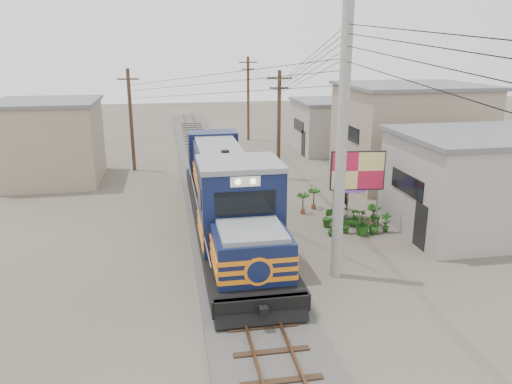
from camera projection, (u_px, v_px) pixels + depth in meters
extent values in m
plane|color=#473F35|center=(244.00, 277.00, 19.09)|extent=(120.00, 120.00, 0.00)
cube|color=#595651|center=(217.00, 198.00, 28.50)|extent=(3.60, 70.00, 0.16)
cube|color=#51331E|center=(207.00, 196.00, 28.36)|extent=(0.08, 70.00, 0.12)
cube|color=#51331E|center=(226.00, 195.00, 28.54)|extent=(0.08, 70.00, 0.12)
cube|color=black|center=(228.00, 216.00, 23.36)|extent=(3.10, 17.08, 0.59)
cube|color=black|center=(246.00, 272.00, 18.41)|extent=(2.35, 3.42, 0.69)
cube|color=black|center=(216.00, 191.00, 28.49)|extent=(2.35, 3.42, 0.69)
cube|color=#0F1738|center=(252.00, 255.00, 16.86)|extent=(2.54, 2.56, 1.60)
cube|color=#0F1738|center=(240.00, 207.00, 19.13)|extent=(3.03, 2.78, 3.31)
cube|color=slate|center=(239.00, 163.00, 18.64)|extent=(3.10, 2.91, 0.19)
cube|color=black|center=(245.00, 203.00, 17.64)|extent=(2.17, 0.06, 0.85)
cube|color=white|center=(245.00, 181.00, 17.41)|extent=(1.07, 0.06, 0.37)
cube|color=#0F1738|center=(221.00, 175.00, 25.50)|extent=(2.41, 10.46, 2.46)
cube|color=slate|center=(220.00, 150.00, 25.13)|extent=(2.17, 10.46, 0.19)
cube|color=orange|center=(228.00, 205.00, 23.19)|extent=(3.14, 17.08, 0.15)
cube|color=orange|center=(228.00, 198.00, 23.10)|extent=(3.14, 17.08, 0.15)
cube|color=orange|center=(227.00, 191.00, 23.01)|extent=(3.14, 17.08, 0.15)
cylinder|color=#9E9B93|center=(342.00, 148.00, 17.79)|extent=(0.40, 0.40, 10.00)
cylinder|color=#4C3826|center=(279.00, 126.00, 32.07)|extent=(0.24, 0.24, 7.00)
cube|color=#4C3826|center=(279.00, 78.00, 31.21)|extent=(1.60, 0.10, 0.10)
cube|color=#4C3826|center=(279.00, 88.00, 31.38)|extent=(1.20, 0.10, 0.10)
cylinder|color=#4C3826|center=(248.00, 99.00, 45.25)|extent=(0.24, 0.24, 7.50)
cube|color=#4C3826|center=(248.00, 62.00, 44.33)|extent=(1.60, 0.10, 0.10)
cube|color=#4C3826|center=(248.00, 69.00, 44.50)|extent=(1.20, 0.10, 0.10)
cylinder|color=#4C3826|center=(131.00, 121.00, 34.23)|extent=(0.24, 0.24, 7.00)
cube|color=#4C3826|center=(128.00, 76.00, 33.37)|extent=(1.60, 0.10, 0.10)
cube|color=#4C3826|center=(129.00, 85.00, 33.54)|extent=(1.20, 0.10, 0.10)
cube|color=gray|center=(477.00, 185.00, 23.23)|extent=(7.00, 6.00, 4.50)
cube|color=slate|center=(483.00, 135.00, 22.56)|extent=(7.35, 6.30, 0.20)
cube|color=black|center=(407.00, 184.00, 22.57)|extent=(0.05, 3.00, 0.90)
cube|color=gray|center=(408.00, 135.00, 31.68)|extent=(8.00, 7.00, 6.00)
cube|color=slate|center=(413.00, 85.00, 30.80)|extent=(8.40, 7.35, 0.20)
cube|color=black|center=(348.00, 132.00, 30.91)|extent=(0.05, 3.50, 0.90)
cube|color=gray|center=(334.00, 127.00, 41.14)|extent=(6.00, 6.00, 4.00)
cube|color=slate|center=(335.00, 101.00, 40.54)|extent=(6.30, 6.30, 0.20)
cube|color=black|center=(299.00, 125.00, 40.57)|extent=(0.05, 3.00, 0.90)
cube|color=gray|center=(50.00, 143.00, 31.78)|extent=(6.00, 6.00, 5.00)
cube|color=slate|center=(45.00, 102.00, 31.04)|extent=(6.30, 6.30, 0.20)
cylinder|color=#99999E|center=(334.00, 203.00, 23.23)|extent=(0.10, 0.10, 2.87)
cylinder|color=#99999E|center=(377.00, 202.00, 23.35)|extent=(0.10, 0.10, 2.87)
cube|color=black|center=(358.00, 171.00, 22.85)|extent=(2.52, 0.41, 1.84)
cube|color=#CF1B43|center=(358.00, 171.00, 22.82)|extent=(2.41, 0.36, 1.72)
cylinder|color=black|center=(347.00, 219.00, 25.18)|extent=(0.41, 0.41, 0.10)
cylinder|color=#99999E|center=(348.00, 201.00, 24.90)|extent=(0.05, 0.05, 2.03)
cone|color=#542878|center=(349.00, 183.00, 24.63)|extent=(2.66, 2.66, 0.51)
imported|color=black|center=(344.00, 196.00, 26.60)|extent=(0.68, 0.57, 1.59)
imported|color=#205017|center=(331.00, 226.00, 23.01)|extent=(0.53, 0.39, 0.95)
imported|color=#205017|center=(347.00, 226.00, 23.35)|extent=(0.48, 0.51, 0.74)
imported|color=#205017|center=(362.00, 224.00, 23.14)|extent=(1.28, 1.23, 1.09)
imported|color=#205017|center=(374.00, 224.00, 23.32)|extent=(0.73, 0.73, 0.93)
imported|color=#205017|center=(386.00, 222.00, 23.52)|extent=(0.62, 0.60, 0.98)
imported|color=#205017|center=(328.00, 217.00, 24.11)|extent=(0.71, 0.67, 1.01)
imported|color=#205017|center=(340.00, 219.00, 24.17)|extent=(0.94, 0.91, 0.81)
imported|color=#205017|center=(354.00, 218.00, 24.26)|extent=(0.64, 0.64, 0.87)
imported|color=#205017|center=(362.00, 217.00, 24.60)|extent=(0.42, 0.46, 0.73)
imported|color=#205017|center=(375.00, 214.00, 24.51)|extent=(0.64, 0.55, 1.05)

